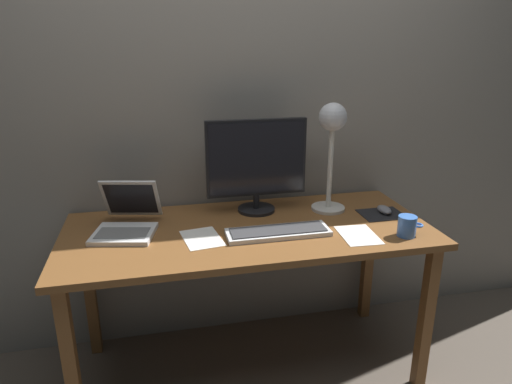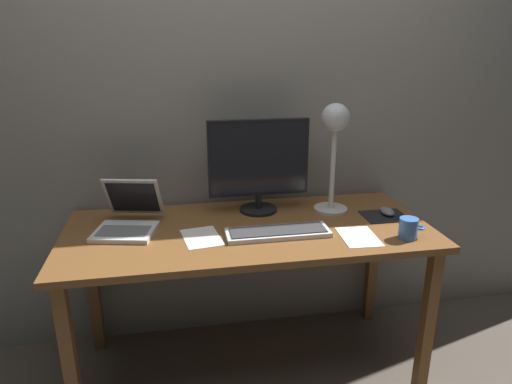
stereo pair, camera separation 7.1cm
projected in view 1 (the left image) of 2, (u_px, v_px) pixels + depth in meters
The scene contains 12 objects.
ground_plane at pixel (249, 366), 2.25m from camera, with size 4.80×4.80×0.00m, color brown.
back_wall at pixel (231, 89), 2.20m from camera, with size 4.80×0.06×2.60m, color gray.
desk at pixel (248, 244), 2.04m from camera, with size 1.60×0.70×0.74m.
monitor at pixel (256, 162), 2.13m from camera, with size 0.47×0.18×0.44m.
keyboard_main at pixel (278, 232), 1.94m from camera, with size 0.44×0.14×0.03m.
laptop at pixel (127, 217), 1.98m from camera, with size 0.31×0.36×0.21m.
desk_lamp at pixel (332, 134), 2.10m from camera, with size 0.16×0.16×0.52m.
mousepad at pixel (382, 214), 2.16m from camera, with size 0.20×0.16×0.00m, color black.
mouse at pixel (384, 210), 2.17m from camera, with size 0.06×0.10×0.03m, color slate.
coffee_mug at pixel (407, 226), 1.91m from camera, with size 0.11×0.08×0.09m.
paper_sheet_near_mouse at pixel (358, 235), 1.93m from camera, with size 0.15×0.21×0.00m, color white.
paper_sheet_by_keyboard at pixel (202, 238), 1.90m from camera, with size 0.15×0.21×0.00m, color white.
Camera 1 is at (-0.37, -1.82, 1.53)m, focal length 32.11 mm.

